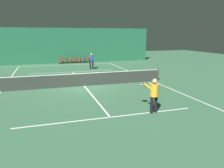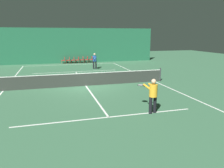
{
  "view_description": "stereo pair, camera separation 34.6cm",
  "coord_description": "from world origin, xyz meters",
  "px_view_note": "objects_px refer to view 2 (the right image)",
  "views": [
    {
      "loc": [
        -2.7,
        -15.23,
        3.63
      ],
      "look_at": [
        0.85,
        -3.95,
        0.95
      ],
      "focal_mm": 35.0,
      "sensor_mm": 36.0,
      "label": 1
    },
    {
      "loc": [
        -2.36,
        -15.33,
        3.63
      ],
      "look_at": [
        0.85,
        -3.95,
        0.95
      ],
      "focal_mm": 35.0,
      "sensor_mm": 36.0,
      "label": 2
    }
  ],
  "objects_px": {
    "courtside_chair_6": "(91,59)",
    "tennis_net": "(86,79)",
    "player_near": "(153,93)",
    "courtside_chair_2": "(73,60)",
    "courtside_chair_0": "(64,60)",
    "courtside_chair_5": "(87,59)",
    "courtside_chair_3": "(78,59)",
    "player_far": "(95,60)",
    "courtside_chair_4": "(82,59)",
    "courtside_chair_1": "(68,60)"
  },
  "relations": [
    {
      "from": "courtside_chair_4",
      "to": "courtside_chair_5",
      "type": "distance_m",
      "value": 0.59
    },
    {
      "from": "courtside_chair_4",
      "to": "courtside_chair_6",
      "type": "distance_m",
      "value": 1.18
    },
    {
      "from": "tennis_net",
      "to": "courtside_chair_3",
      "type": "xyz_separation_m",
      "value": [
        1.04,
        13.09,
        -0.03
      ]
    },
    {
      "from": "courtside_chair_0",
      "to": "courtside_chair_2",
      "type": "relative_size",
      "value": 1.0
    },
    {
      "from": "player_near",
      "to": "courtside_chair_2",
      "type": "distance_m",
      "value": 19.58
    },
    {
      "from": "tennis_net",
      "to": "player_near",
      "type": "distance_m",
      "value": 6.77
    },
    {
      "from": "courtside_chair_5",
      "to": "tennis_net",
      "type": "bearing_deg",
      "value": -9.61
    },
    {
      "from": "courtside_chair_5",
      "to": "courtside_chair_4",
      "type": "bearing_deg",
      "value": -90.0
    },
    {
      "from": "courtside_chair_0",
      "to": "courtside_chair_4",
      "type": "distance_m",
      "value": 2.36
    },
    {
      "from": "courtside_chair_2",
      "to": "courtside_chair_4",
      "type": "distance_m",
      "value": 1.18
    },
    {
      "from": "courtside_chair_3",
      "to": "courtside_chair_4",
      "type": "xyz_separation_m",
      "value": [
        0.59,
        0.0,
        0.0
      ]
    },
    {
      "from": "courtside_chair_2",
      "to": "courtside_chair_4",
      "type": "height_order",
      "value": "same"
    },
    {
      "from": "courtside_chair_6",
      "to": "tennis_net",
      "type": "bearing_deg",
      "value": -12.1
    },
    {
      "from": "player_near",
      "to": "courtside_chair_3",
      "type": "bearing_deg",
      "value": -10.2
    },
    {
      "from": "player_far",
      "to": "courtside_chair_2",
      "type": "distance_m",
      "value": 5.67
    },
    {
      "from": "courtside_chair_0",
      "to": "courtside_chair_4",
      "type": "relative_size",
      "value": 1.0
    },
    {
      "from": "courtside_chair_2",
      "to": "courtside_chair_0",
      "type": "bearing_deg",
      "value": -90.0
    },
    {
      "from": "player_near",
      "to": "courtside_chair_2",
      "type": "bearing_deg",
      "value": -8.48
    },
    {
      "from": "player_near",
      "to": "courtside_chair_6",
      "type": "relative_size",
      "value": 1.97
    },
    {
      "from": "player_far",
      "to": "courtside_chair_5",
      "type": "xyz_separation_m",
      "value": [
        -0.01,
        5.36,
        -0.49
      ]
    },
    {
      "from": "courtside_chair_3",
      "to": "courtside_chair_4",
      "type": "relative_size",
      "value": 1.0
    },
    {
      "from": "courtside_chair_3",
      "to": "courtside_chair_5",
      "type": "relative_size",
      "value": 1.0
    },
    {
      "from": "courtside_chair_1",
      "to": "courtside_chair_0",
      "type": "bearing_deg",
      "value": -90.0
    },
    {
      "from": "player_far",
      "to": "courtside_chair_0",
      "type": "height_order",
      "value": "player_far"
    },
    {
      "from": "tennis_net",
      "to": "player_near",
      "type": "relative_size",
      "value": 7.27
    },
    {
      "from": "courtside_chair_4",
      "to": "player_far",
      "type": "bearing_deg",
      "value": 6.33
    },
    {
      "from": "tennis_net",
      "to": "courtside_chair_5",
      "type": "bearing_deg",
      "value": 80.39
    },
    {
      "from": "player_far",
      "to": "courtside_chair_6",
      "type": "xyz_separation_m",
      "value": [
        0.58,
        5.36,
        -0.49
      ]
    },
    {
      "from": "courtside_chair_1",
      "to": "player_near",
      "type": "bearing_deg",
      "value": 6.64
    },
    {
      "from": "player_far",
      "to": "courtside_chair_5",
      "type": "distance_m",
      "value": 5.38
    },
    {
      "from": "courtside_chair_2",
      "to": "courtside_chair_3",
      "type": "distance_m",
      "value": 0.59
    },
    {
      "from": "courtside_chair_1",
      "to": "courtside_chair_4",
      "type": "relative_size",
      "value": 1.0
    },
    {
      "from": "courtside_chair_5",
      "to": "courtside_chair_0",
      "type": "bearing_deg",
      "value": -90.0
    },
    {
      "from": "courtside_chair_4",
      "to": "courtside_chair_5",
      "type": "relative_size",
      "value": 1.0
    },
    {
      "from": "courtside_chair_3",
      "to": "courtside_chair_5",
      "type": "height_order",
      "value": "same"
    },
    {
      "from": "courtside_chair_2",
      "to": "courtside_chair_6",
      "type": "bearing_deg",
      "value": 90.0
    },
    {
      "from": "player_near",
      "to": "courtside_chair_0",
      "type": "distance_m",
      "value": 19.71
    },
    {
      "from": "tennis_net",
      "to": "courtside_chair_6",
      "type": "height_order",
      "value": "tennis_net"
    },
    {
      "from": "tennis_net",
      "to": "courtside_chair_0",
      "type": "xyz_separation_m",
      "value": [
        -0.73,
        13.09,
        -0.03
      ]
    },
    {
      "from": "courtside_chair_1",
      "to": "player_far",
      "type": "bearing_deg",
      "value": 23.79
    },
    {
      "from": "courtside_chair_0",
      "to": "courtside_chair_6",
      "type": "bearing_deg",
      "value": 90.0
    },
    {
      "from": "player_near",
      "to": "courtside_chair_4",
      "type": "xyz_separation_m",
      "value": [
        -0.5,
        19.5,
        -0.48
      ]
    },
    {
      "from": "courtside_chair_6",
      "to": "courtside_chair_4",
      "type": "bearing_deg",
      "value": -90.0
    },
    {
      "from": "courtside_chair_3",
      "to": "courtside_chair_2",
      "type": "bearing_deg",
      "value": -90.0
    },
    {
      "from": "player_near",
      "to": "player_far",
      "type": "bearing_deg",
      "value": -13.78
    },
    {
      "from": "courtside_chair_2",
      "to": "courtside_chair_4",
      "type": "bearing_deg",
      "value": 90.0
    },
    {
      "from": "courtside_chair_3",
      "to": "courtside_chair_6",
      "type": "relative_size",
      "value": 1.0
    },
    {
      "from": "tennis_net",
      "to": "courtside_chair_2",
      "type": "xyz_separation_m",
      "value": [
        0.45,
        13.09,
        -0.03
      ]
    },
    {
      "from": "tennis_net",
      "to": "courtside_chair_0",
      "type": "bearing_deg",
      "value": 93.2
    },
    {
      "from": "courtside_chair_1",
      "to": "courtside_chair_2",
      "type": "bearing_deg",
      "value": 90.0
    }
  ]
}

